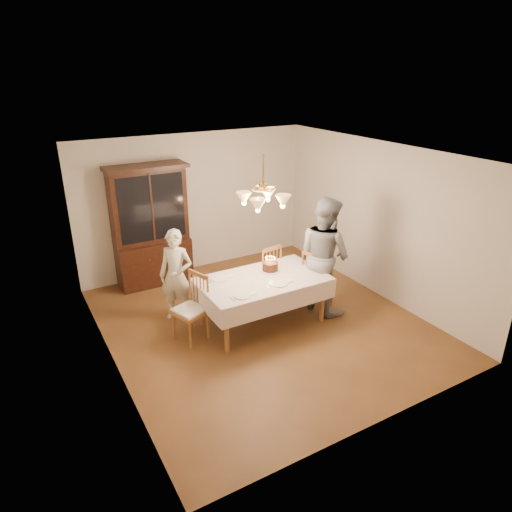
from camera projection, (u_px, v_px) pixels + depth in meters
ground at (262, 322)px, 7.09m from camera, size 5.00×5.00×0.00m
room_shell at (263, 226)px, 6.48m from camera, size 5.00×5.00×5.00m
dining_table at (263, 283)px, 6.83m from camera, size 1.90×1.10×0.76m
china_hutch at (151, 228)px, 8.06m from camera, size 1.38×0.54×2.16m
chair_far_side at (265, 275)px, 7.67m from camera, size 0.50×0.48×1.00m
chair_left_end at (190, 311)px, 6.51m from camera, size 0.54×0.55×1.00m
chair_right_end at (317, 282)px, 7.42m from camera, size 0.55×0.56×1.00m
elderly_woman at (176, 276)px, 6.96m from camera, size 0.63×0.62×1.46m
adult_in_grey at (324, 255)px, 7.20m from camera, size 0.82×0.99×1.87m
birthday_cake at (270, 267)px, 7.03m from camera, size 0.30×0.30×0.23m
place_setting_near_left at (243, 296)px, 6.28m from camera, size 0.38×0.23×0.02m
place_setting_near_right at (279, 283)px, 6.64m from camera, size 0.42×0.27×0.02m
place_setting_far_left at (220, 278)px, 6.79m from camera, size 0.41×0.26×0.02m
chandelier at (263, 199)px, 6.33m from camera, size 0.62×0.62×0.73m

